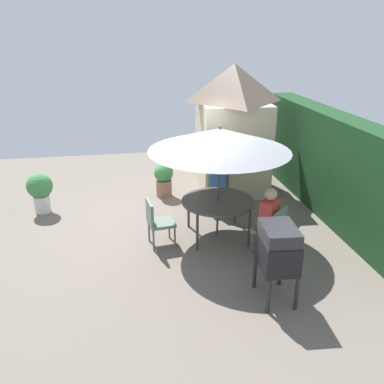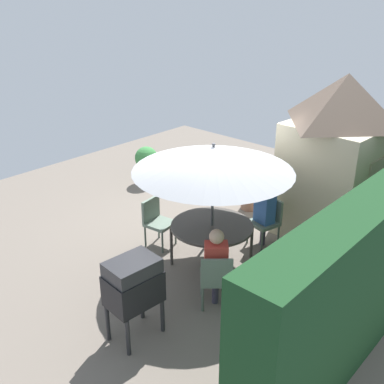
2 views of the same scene
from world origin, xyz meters
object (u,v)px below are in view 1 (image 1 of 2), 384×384
garden_shed (232,127)px  chair_far_side (218,188)px  patio_umbrella (219,140)px  chair_near_shed (273,228)px  patio_table (218,203)px  person_in_red (269,213)px  chair_toward_hedge (157,220)px  bbq_grill (278,248)px  potted_plant_by_grill (164,178)px  person_in_blue (218,178)px  potted_plant_by_shed (40,190)px

garden_shed → chair_far_side: bearing=-26.4°
patio_umbrella → chair_near_shed: (0.85, 0.80, -1.42)m
patio_table → chair_near_shed: 1.18m
patio_table → person_in_red: size_ratio=1.10×
chair_near_shed → chair_toward_hedge: size_ratio=1.00×
garden_shed → patio_table: bearing=-20.5°
garden_shed → chair_toward_hedge: size_ratio=3.40×
bbq_grill → patio_table: bearing=-169.2°
chair_far_side → potted_plant_by_grill: (-1.01, -1.10, -0.07)m
patio_table → bbq_grill: bbq_grill is taller
chair_far_side → potted_plant_by_grill: chair_far_side is taller
bbq_grill → chair_near_shed: 1.33m
chair_near_shed → person_in_blue: size_ratio=0.71×
patio_table → patio_umbrella: patio_umbrella is taller
person_in_blue → chair_toward_hedge: bearing=-48.3°
bbq_grill → chair_far_side: (-3.30, -0.09, -0.33)m
potted_plant_by_grill → person_in_red: person_in_red is taller
patio_table → patio_umbrella: bearing=18.4°
chair_far_side → person_in_blue: person_in_blue is taller
chair_near_shed → potted_plant_by_grill: 3.48m
garden_shed → chair_toward_hedge: garden_shed is taller
chair_near_shed → patio_table: bearing=-136.7°
potted_plant_by_shed → person_in_red: bearing=59.5°
bbq_grill → potted_plant_by_shed: (-3.83, -3.96, -0.31)m
person_in_red → person_in_blue: (-1.93, -0.46, 0.00)m
patio_umbrella → chair_toward_hedge: (0.17, -1.19, -1.42)m
potted_plant_by_grill → person_in_blue: size_ratio=0.65×
chair_far_side → person_in_blue: bearing=-13.8°
chair_toward_hedge → potted_plant_by_grill: 2.44m
chair_near_shed → patio_umbrella: bearing=-136.7°
chair_near_shed → potted_plant_by_grill: (-3.09, -1.60, -0.07)m
person_in_blue → patio_umbrella: bearing=-13.8°
patio_table → person_in_blue: person_in_blue is taller
patio_umbrella → person_in_red: bearing=43.3°
garden_shed → chair_near_shed: (3.34, -0.13, -1.04)m
chair_toward_hedge → potted_plant_by_grill: chair_toward_hedge is taller
patio_umbrella → chair_toward_hedge: bearing=-82.0°
person_in_red → patio_table: bearing=-136.7°
patio_umbrella → person_in_blue: (-1.15, 0.28, -1.16)m
potted_plant_by_shed → garden_shed: bearing=99.4°
patio_umbrella → potted_plant_by_grill: size_ratio=3.15×
garden_shed → potted_plant_by_shed: garden_shed is taller
chair_toward_hedge → person_in_red: 2.04m
chair_toward_hedge → potted_plant_by_shed: (-1.92, -2.37, 0.01)m
bbq_grill → chair_far_side: 3.32m
patio_table → potted_plant_by_grill: 2.39m
garden_shed → chair_near_shed: size_ratio=3.40×
chair_near_shed → person_in_blue: person_in_blue is taller
chair_far_side → potted_plant_by_shed: size_ratio=1.00×
person_in_red → potted_plant_by_grill: bearing=-153.0°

